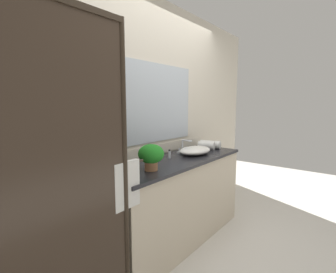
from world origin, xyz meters
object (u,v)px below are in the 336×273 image
at_px(amenity_bottle_lotion, 130,171).
at_px(amenity_bottle_body_wash, 169,154).
at_px(rolled_towel_middle, 206,145).
at_px(faucet, 183,148).
at_px(soap_dish, 130,167).
at_px(rolled_towel_near_edge, 210,144).
at_px(amenity_bottle_conditioner, 125,167).
at_px(potted_plant, 151,155).
at_px(sink_basin, 195,150).

bearing_deg(amenity_bottle_lotion, amenity_bottle_body_wash, 12.71).
bearing_deg(rolled_towel_middle, amenity_bottle_body_wash, 175.69).
relative_size(faucet, soap_dish, 1.70).
relative_size(amenity_bottle_body_wash, rolled_towel_near_edge, 0.36).
bearing_deg(amenity_bottle_conditioner, soap_dish, 29.83).
xyz_separation_m(amenity_bottle_conditioner, rolled_towel_near_edge, (1.46, 0.01, 0.00)).
bearing_deg(amenity_bottle_body_wash, rolled_towel_middle, -4.31).
bearing_deg(soap_dish, potted_plant, -66.76).
height_order(sink_basin, amenity_bottle_lotion, sink_basin).
relative_size(soap_dish, rolled_towel_middle, 0.51).
height_order(amenity_bottle_conditioner, amenity_bottle_lotion, amenity_bottle_conditioner).
distance_m(soap_dish, amenity_bottle_body_wash, 0.54).
bearing_deg(potted_plant, faucet, 16.13).
height_order(faucet, potted_plant, potted_plant).
height_order(sink_basin, potted_plant, potted_plant).
height_order(sink_basin, amenity_bottle_conditioner, amenity_bottle_conditioner).
bearing_deg(sink_basin, faucet, 90.00).
bearing_deg(amenity_bottle_body_wash, amenity_bottle_conditioner, -175.10).
distance_m(faucet, amenity_bottle_conditioner, 1.02).
distance_m(potted_plant, amenity_bottle_body_wash, 0.50).
xyz_separation_m(faucet, rolled_towel_near_edge, (0.44, -0.11, -0.00)).
xyz_separation_m(amenity_bottle_lotion, rolled_towel_middle, (1.38, 0.11, 0.01)).
relative_size(soap_dish, amenity_bottle_conditioner, 0.99).
height_order(soap_dish, amenity_bottle_conditioner, amenity_bottle_conditioner).
relative_size(potted_plant, rolled_towel_near_edge, 0.88).
bearing_deg(sink_basin, rolled_towel_middle, 7.75).
bearing_deg(soap_dish, faucet, 3.37).
height_order(potted_plant, amenity_bottle_conditioner, potted_plant).
height_order(faucet, rolled_towel_middle, faucet).
height_order(amenity_bottle_lotion, rolled_towel_middle, rolled_towel_middle).
xyz_separation_m(potted_plant, amenity_bottle_conditioner, (-0.20, 0.11, -0.09)).
relative_size(amenity_bottle_conditioner, rolled_towel_middle, 0.51).
height_order(sink_basin, amenity_bottle_body_wash, amenity_bottle_body_wash).
height_order(faucet, amenity_bottle_lotion, faucet).
height_order(amenity_bottle_body_wash, amenity_bottle_conditioner, amenity_bottle_conditioner).
distance_m(faucet, rolled_towel_middle, 0.36).
distance_m(amenity_bottle_lotion, rolled_towel_near_edge, 1.50).
bearing_deg(soap_dish, amenity_bottle_conditioner, -150.17).
relative_size(faucet, amenity_bottle_conditioner, 1.69).
distance_m(sink_basin, rolled_towel_middle, 0.34).
relative_size(sink_basin, amenity_bottle_body_wash, 4.71).
bearing_deg(faucet, rolled_towel_middle, -19.50).
distance_m(potted_plant, rolled_towel_near_edge, 1.26).
bearing_deg(sink_basin, rolled_towel_near_edge, 6.70).
xyz_separation_m(faucet, amenity_bottle_conditioner, (-1.01, -0.12, -0.00)).
relative_size(amenity_bottle_body_wash, amenity_bottle_conditioner, 0.92).
distance_m(amenity_bottle_lotion, rolled_towel_middle, 1.39).
bearing_deg(amenity_bottle_body_wash, soap_dish, 178.44).
bearing_deg(rolled_towel_near_edge, faucet, 165.89).
xyz_separation_m(potted_plant, amenity_bottle_lotion, (-0.24, 0.01, -0.09)).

